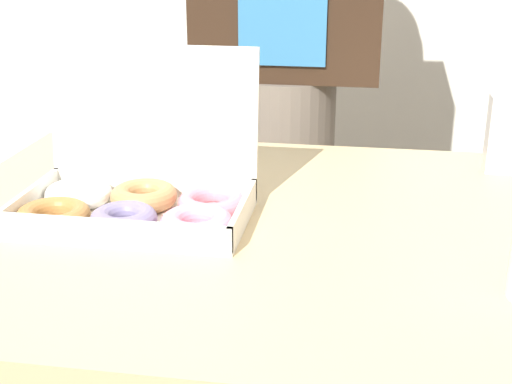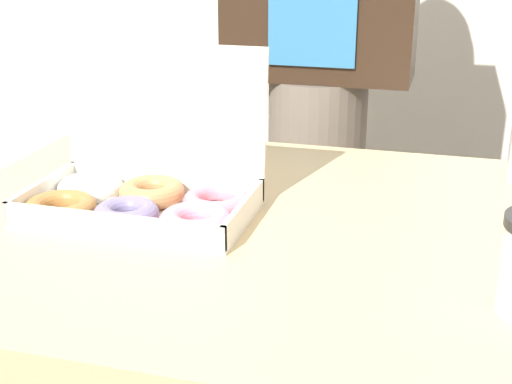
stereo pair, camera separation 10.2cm
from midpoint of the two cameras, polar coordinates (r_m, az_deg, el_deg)
donut_box at (r=1.10m, az=-6.43°, el=0.02°), size 0.36×0.25×0.25m
person_customer at (r=1.66m, az=6.90°, el=11.26°), size 0.42×0.24×1.61m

